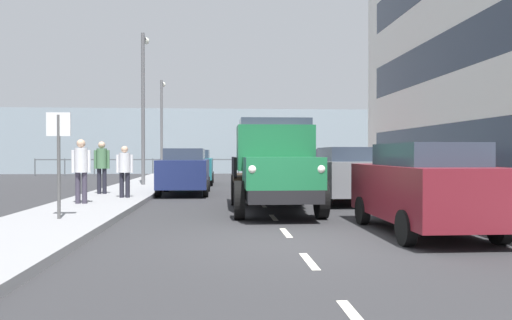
{
  "coord_description": "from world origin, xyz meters",
  "views": [
    {
      "loc": [
        1.25,
        8.54,
        1.53
      ],
      "look_at": [
        0.12,
        -7.43,
        1.32
      ],
      "focal_mm": 34.73,
      "sensor_mm": 36.0,
      "label": 1
    }
  ],
  "objects_px": {
    "pedestrian_in_dark_coat": "(81,166)",
    "lamp_post_promenade": "(144,95)",
    "car_navy_oppositeside_0": "(185,170)",
    "car_red_kerbside_2": "(314,169)",
    "lamp_post_far": "(162,118)",
    "truck_vintage_green": "(275,167)",
    "car_white_kerbside_3": "(294,166)",
    "pedestrian_near_railing": "(125,167)",
    "pedestrian_with_bag": "(102,163)",
    "car_maroon_kerbside_near": "(423,187)",
    "car_teal_oppositeside_1": "(194,166)",
    "street_sign": "(59,146)",
    "car_grey_kerbside_1": "(346,174)"
  },
  "relations": [
    {
      "from": "pedestrian_in_dark_coat",
      "to": "lamp_post_promenade",
      "type": "height_order",
      "value": "lamp_post_promenade"
    },
    {
      "from": "pedestrian_in_dark_coat",
      "to": "car_navy_oppositeside_0",
      "type": "bearing_deg",
      "value": -117.33
    },
    {
      "from": "car_navy_oppositeside_0",
      "to": "car_red_kerbside_2",
      "type": "bearing_deg",
      "value": -162.5
    },
    {
      "from": "lamp_post_far",
      "to": "pedestrian_in_dark_coat",
      "type": "bearing_deg",
      "value": 89.61
    },
    {
      "from": "truck_vintage_green",
      "to": "car_white_kerbside_3",
      "type": "xyz_separation_m",
      "value": [
        -2.47,
        -13.29,
        -0.28
      ]
    },
    {
      "from": "car_white_kerbside_3",
      "to": "car_navy_oppositeside_0",
      "type": "xyz_separation_m",
      "value": [
        5.22,
        7.27,
        -0.0
      ]
    },
    {
      "from": "pedestrian_near_railing",
      "to": "pedestrian_with_bag",
      "type": "xyz_separation_m",
      "value": [
        1.06,
        -1.53,
        0.11
      ]
    },
    {
      "from": "car_maroon_kerbside_near",
      "to": "pedestrian_near_railing",
      "type": "xyz_separation_m",
      "value": [
        6.88,
        -6.55,
        0.2
      ]
    },
    {
      "from": "car_teal_oppositeside_1",
      "to": "street_sign",
      "type": "relative_size",
      "value": 1.75
    },
    {
      "from": "truck_vintage_green",
      "to": "car_navy_oppositeside_0",
      "type": "height_order",
      "value": "truck_vintage_green"
    },
    {
      "from": "pedestrian_near_railing",
      "to": "car_red_kerbside_2",
      "type": "bearing_deg",
      "value": -145.74
    },
    {
      "from": "car_navy_oppositeside_0",
      "to": "pedestrian_near_railing",
      "type": "distance_m",
      "value": 3.46
    },
    {
      "from": "car_grey_kerbside_1",
      "to": "street_sign",
      "type": "xyz_separation_m",
      "value": [
        7.28,
        4.38,
        0.79
      ]
    },
    {
      "from": "truck_vintage_green",
      "to": "car_teal_oppositeside_1",
      "type": "distance_m",
      "value": 12.29
    },
    {
      "from": "pedestrian_with_bag",
      "to": "lamp_post_far",
      "type": "relative_size",
      "value": 0.3
    },
    {
      "from": "car_white_kerbside_3",
      "to": "pedestrian_near_railing",
      "type": "xyz_separation_m",
      "value": [
        6.88,
        10.3,
        0.2
      ]
    },
    {
      "from": "car_red_kerbside_2",
      "to": "car_teal_oppositeside_1",
      "type": "relative_size",
      "value": 0.98
    },
    {
      "from": "car_maroon_kerbside_near",
      "to": "pedestrian_with_bag",
      "type": "height_order",
      "value": "pedestrian_with_bag"
    },
    {
      "from": "truck_vintage_green",
      "to": "lamp_post_far",
      "type": "distance_m",
      "value": 19.79
    },
    {
      "from": "car_grey_kerbside_1",
      "to": "car_navy_oppositeside_0",
      "type": "distance_m",
      "value": 6.39
    },
    {
      "from": "car_grey_kerbside_1",
      "to": "lamp_post_far",
      "type": "xyz_separation_m",
      "value": [
        7.6,
        -16.6,
        2.87
      ]
    },
    {
      "from": "pedestrian_with_bag",
      "to": "pedestrian_in_dark_coat",
      "type": "bearing_deg",
      "value": 93.86
    },
    {
      "from": "car_maroon_kerbside_near",
      "to": "pedestrian_with_bag",
      "type": "relative_size",
      "value": 2.26
    },
    {
      "from": "car_maroon_kerbside_near",
      "to": "car_red_kerbside_2",
      "type": "xyz_separation_m",
      "value": [
        0.0,
        -11.23,
        0.0
      ]
    },
    {
      "from": "lamp_post_promenade",
      "to": "car_navy_oppositeside_0",
      "type": "bearing_deg",
      "value": 119.65
    },
    {
      "from": "pedestrian_in_dark_coat",
      "to": "car_red_kerbside_2",
      "type": "bearing_deg",
      "value": -140.0
    },
    {
      "from": "car_grey_kerbside_1",
      "to": "lamp_post_far",
      "type": "height_order",
      "value": "lamp_post_far"
    },
    {
      "from": "lamp_post_promenade",
      "to": "lamp_post_far",
      "type": "bearing_deg",
      "value": -88.28
    },
    {
      "from": "truck_vintage_green",
      "to": "car_maroon_kerbside_near",
      "type": "bearing_deg",
      "value": 124.71
    },
    {
      "from": "pedestrian_near_railing",
      "to": "street_sign",
      "type": "distance_m",
      "value": 5.08
    },
    {
      "from": "lamp_post_far",
      "to": "car_grey_kerbside_1",
      "type": "bearing_deg",
      "value": 114.58
    },
    {
      "from": "car_maroon_kerbside_near",
      "to": "car_teal_oppositeside_1",
      "type": "height_order",
      "value": "same"
    },
    {
      "from": "pedestrian_near_railing",
      "to": "pedestrian_with_bag",
      "type": "height_order",
      "value": "pedestrian_with_bag"
    },
    {
      "from": "car_navy_oppositeside_0",
      "to": "lamp_post_far",
      "type": "bearing_deg",
      "value": -79.58
    },
    {
      "from": "car_navy_oppositeside_0",
      "to": "pedestrian_in_dark_coat",
      "type": "xyz_separation_m",
      "value": [
        2.49,
        4.83,
        0.3
      ]
    },
    {
      "from": "car_maroon_kerbside_near",
      "to": "pedestrian_near_railing",
      "type": "relative_size",
      "value": 2.51
    },
    {
      "from": "lamp_post_far",
      "to": "pedestrian_with_bag",
      "type": "bearing_deg",
      "value": 88.64
    },
    {
      "from": "pedestrian_with_bag",
      "to": "lamp_post_far",
      "type": "distance_m",
      "value": 14.65
    },
    {
      "from": "car_maroon_kerbside_near",
      "to": "car_red_kerbside_2",
      "type": "height_order",
      "value": "same"
    },
    {
      "from": "truck_vintage_green",
      "to": "street_sign",
      "type": "xyz_separation_m",
      "value": [
        4.81,
        2.04,
        0.5
      ]
    },
    {
      "from": "truck_vintage_green",
      "to": "pedestrian_in_dark_coat",
      "type": "relative_size",
      "value": 3.18
    },
    {
      "from": "car_maroon_kerbside_near",
      "to": "pedestrian_in_dark_coat",
      "type": "bearing_deg",
      "value": -31.68
    },
    {
      "from": "truck_vintage_green",
      "to": "pedestrian_with_bag",
      "type": "distance_m",
      "value": 7.09
    },
    {
      "from": "car_maroon_kerbside_near",
      "to": "street_sign",
      "type": "height_order",
      "value": "street_sign"
    },
    {
      "from": "car_navy_oppositeside_0",
      "to": "lamp_post_far",
      "type": "height_order",
      "value": "lamp_post_far"
    },
    {
      "from": "truck_vintage_green",
      "to": "street_sign",
      "type": "height_order",
      "value": "truck_vintage_green"
    },
    {
      "from": "car_white_kerbside_3",
      "to": "car_teal_oppositeside_1",
      "type": "bearing_deg",
      "value": 14.1
    },
    {
      "from": "car_maroon_kerbside_near",
      "to": "car_white_kerbside_3",
      "type": "xyz_separation_m",
      "value": [
        0.0,
        -16.85,
        0.0
      ]
    },
    {
      "from": "pedestrian_near_railing",
      "to": "lamp_post_far",
      "type": "height_order",
      "value": "lamp_post_far"
    },
    {
      "from": "car_teal_oppositeside_1",
      "to": "pedestrian_with_bag",
      "type": "bearing_deg",
      "value": 69.98
    }
  ]
}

